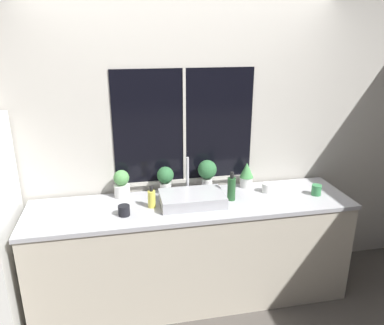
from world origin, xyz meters
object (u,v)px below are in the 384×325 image
(soap_bottle, at_px, (152,199))
(sink, at_px, (192,198))
(potted_plant_far_right, at_px, (247,174))
(mug_black, at_px, (124,210))
(bottle_tall, at_px, (231,188))
(mug_white, at_px, (267,188))
(potted_plant_far_left, at_px, (122,184))
(mug_green, at_px, (316,190))
(potted_plant_center_right, at_px, (207,172))
(potted_plant_center_left, at_px, (165,178))

(soap_bottle, bearing_deg, sink, -0.42)
(potted_plant_far_right, xyz_separation_m, mug_black, (-1.09, -0.35, -0.08))
(potted_plant_far_right, height_order, bottle_tall, bottle_tall)
(mug_white, relative_size, mug_black, 1.06)
(potted_plant_far_left, distance_m, mug_black, 0.36)
(mug_white, bearing_deg, mug_green, -19.86)
(potted_plant_center_right, relative_size, bottle_tall, 1.11)
(sink, xyz_separation_m, mug_black, (-0.55, -0.10, -0.01))
(potted_plant_center_left, distance_m, mug_green, 1.29)
(sink, distance_m, potted_plant_far_left, 0.61)
(potted_plant_far_right, distance_m, mug_black, 1.15)
(potted_plant_far_right, distance_m, bottle_tall, 0.32)
(mug_white, bearing_deg, potted_plant_center_left, 170.24)
(potted_plant_center_right, xyz_separation_m, mug_green, (0.89, -0.29, -0.12))
(bottle_tall, height_order, mug_green, bottle_tall)
(potted_plant_far_left, height_order, bottle_tall, bottle_tall)
(potted_plant_center_left, bearing_deg, mug_black, -136.34)
(potted_plant_center_left, bearing_deg, soap_bottle, -120.19)
(sink, bearing_deg, potted_plant_center_left, 125.80)
(potted_plant_center_right, distance_m, bottle_tall, 0.29)
(soap_bottle, xyz_separation_m, mug_green, (1.40, -0.04, -0.03))
(mug_black, bearing_deg, mug_green, 2.08)
(sink, distance_m, potted_plant_center_left, 0.32)
(potted_plant_far_right, relative_size, mug_black, 2.57)
(bottle_tall, bearing_deg, potted_plant_far_left, 164.84)
(sink, distance_m, mug_black, 0.55)
(potted_plant_far_left, bearing_deg, mug_green, -10.09)
(mug_white, relative_size, mug_green, 1.05)
(sink, relative_size, potted_plant_far_right, 2.24)
(mug_black, bearing_deg, sink, 10.15)
(sink, height_order, potted_plant_center_right, sink)
(potted_plant_far_right, height_order, mug_green, potted_plant_far_right)
(potted_plant_center_right, bearing_deg, potted_plant_far_left, 180.00)
(soap_bottle, xyz_separation_m, mug_white, (1.01, 0.10, -0.03))
(potted_plant_center_left, height_order, mug_white, potted_plant_center_left)
(bottle_tall, height_order, mug_white, bottle_tall)
(potted_plant_far_right, height_order, soap_bottle, potted_plant_far_right)
(sink, distance_m, potted_plant_far_right, 0.61)
(sink, height_order, potted_plant_far_right, sink)
(soap_bottle, relative_size, mug_green, 1.97)
(mug_white, bearing_deg, potted_plant_far_left, 173.11)
(potted_plant_center_left, height_order, bottle_tall, bottle_tall)
(potted_plant_far_right, xyz_separation_m, mug_white, (0.14, -0.15, -0.08))
(bottle_tall, bearing_deg, potted_plant_far_right, 48.34)
(potted_plant_center_left, relative_size, mug_green, 2.67)
(potted_plant_far_right, xyz_separation_m, soap_bottle, (-0.87, -0.25, -0.05))
(potted_plant_center_left, xyz_separation_m, potted_plant_far_right, (0.73, -0.00, -0.02))
(bottle_tall, bearing_deg, mug_green, -3.85)
(mug_black, bearing_deg, potted_plant_far_left, 90.61)
(potted_plant_center_right, bearing_deg, sink, -126.55)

